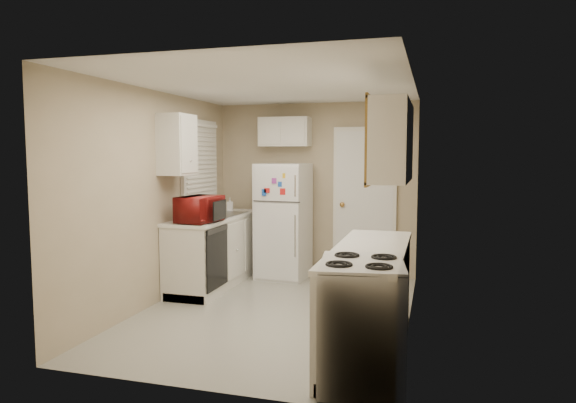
# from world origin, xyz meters

# --- Properties ---
(floor) EXTENTS (3.80, 3.80, 0.00)m
(floor) POSITION_xyz_m (0.00, 0.00, 0.00)
(floor) COLOR #B3B1A7
(floor) RESTS_ON ground
(ceiling) EXTENTS (3.80, 3.80, 0.00)m
(ceiling) POSITION_xyz_m (0.00, 0.00, 2.40)
(ceiling) COLOR white
(ceiling) RESTS_ON floor
(wall_left) EXTENTS (3.80, 3.80, 0.00)m
(wall_left) POSITION_xyz_m (-1.40, 0.00, 1.20)
(wall_left) COLOR tan
(wall_left) RESTS_ON floor
(wall_right) EXTENTS (3.80, 3.80, 0.00)m
(wall_right) POSITION_xyz_m (1.40, 0.00, 1.20)
(wall_right) COLOR tan
(wall_right) RESTS_ON floor
(wall_back) EXTENTS (2.80, 2.80, 0.00)m
(wall_back) POSITION_xyz_m (0.00, 1.90, 1.20)
(wall_back) COLOR tan
(wall_back) RESTS_ON floor
(wall_front) EXTENTS (2.80, 2.80, 0.00)m
(wall_front) POSITION_xyz_m (0.00, -1.90, 1.20)
(wall_front) COLOR tan
(wall_front) RESTS_ON floor
(left_counter) EXTENTS (0.60, 1.80, 0.90)m
(left_counter) POSITION_xyz_m (-1.10, 0.90, 0.45)
(left_counter) COLOR silver
(left_counter) RESTS_ON floor
(dishwasher) EXTENTS (0.03, 0.58, 0.72)m
(dishwasher) POSITION_xyz_m (-0.81, 0.30, 0.49)
(dishwasher) COLOR black
(dishwasher) RESTS_ON floor
(sink) EXTENTS (0.54, 0.74, 0.16)m
(sink) POSITION_xyz_m (-1.10, 1.05, 0.86)
(sink) COLOR gray
(sink) RESTS_ON left_counter
(microwave) EXTENTS (0.58, 0.36, 0.37)m
(microwave) POSITION_xyz_m (-1.01, 0.28, 1.05)
(microwave) COLOR maroon
(microwave) RESTS_ON left_counter
(soap_bottle) EXTENTS (0.10, 0.10, 0.18)m
(soap_bottle) POSITION_xyz_m (-1.15, 1.54, 1.00)
(soap_bottle) COLOR white
(soap_bottle) RESTS_ON left_counter
(window_blinds) EXTENTS (0.10, 0.98, 1.08)m
(window_blinds) POSITION_xyz_m (-1.36, 1.05, 1.60)
(window_blinds) COLOR silver
(window_blinds) RESTS_ON wall_left
(upper_cabinet_left) EXTENTS (0.30, 0.45, 0.70)m
(upper_cabinet_left) POSITION_xyz_m (-1.25, 0.22, 1.80)
(upper_cabinet_left) COLOR silver
(upper_cabinet_left) RESTS_ON wall_left
(refrigerator) EXTENTS (0.68, 0.67, 1.57)m
(refrigerator) POSITION_xyz_m (-0.35, 1.51, 0.78)
(refrigerator) COLOR white
(refrigerator) RESTS_ON floor
(cabinet_over_fridge) EXTENTS (0.70, 0.30, 0.40)m
(cabinet_over_fridge) POSITION_xyz_m (-0.40, 1.75, 2.00)
(cabinet_over_fridge) COLOR silver
(cabinet_over_fridge) RESTS_ON wall_back
(interior_door) EXTENTS (0.86, 0.06, 2.08)m
(interior_door) POSITION_xyz_m (0.70, 1.86, 1.02)
(interior_door) COLOR white
(interior_door) RESTS_ON floor
(right_counter) EXTENTS (0.60, 2.00, 0.90)m
(right_counter) POSITION_xyz_m (1.10, -0.80, 0.45)
(right_counter) COLOR silver
(right_counter) RESTS_ON floor
(stove) EXTENTS (0.69, 0.81, 0.90)m
(stove) POSITION_xyz_m (1.12, -1.46, 0.45)
(stove) COLOR white
(stove) RESTS_ON floor
(upper_cabinet_right) EXTENTS (0.30, 1.20, 0.70)m
(upper_cabinet_right) POSITION_xyz_m (1.25, -0.50, 1.80)
(upper_cabinet_right) COLOR silver
(upper_cabinet_right) RESTS_ON wall_right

